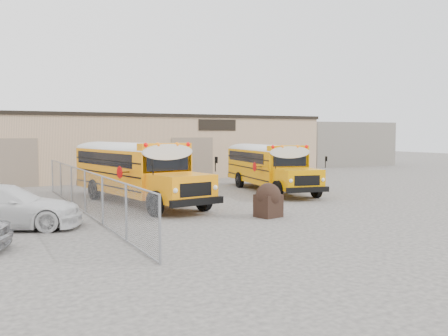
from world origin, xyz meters
name	(u,v)px	position (x,y,z in m)	size (l,w,h in m)	color
ground	(248,213)	(0.00, 0.00, 0.00)	(120.00, 120.00, 0.00)	#423F3C
warehouse	(118,145)	(0.00, 19.99, 2.37)	(30.20, 10.20, 4.67)	tan
chainlink_fence	(85,192)	(-6.00, 3.00, 0.90)	(0.07, 18.07, 1.81)	gray
distant_building_right	(332,144)	(24.00, 24.00, 2.20)	(10.00, 8.00, 4.40)	gray
school_bus_left	(87,161)	(-4.20, 11.32, 1.69)	(4.03, 10.25, 2.92)	orange
school_bus_right	(237,159)	(6.11, 12.21, 1.56)	(3.75, 9.47, 2.70)	#E99600
tarp_bundle	(268,200)	(0.27, -1.12, 0.69)	(1.07, 1.01, 1.35)	black
car_white	(4,207)	(-9.18, 1.00, 0.77)	(2.15, 5.28, 1.53)	white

